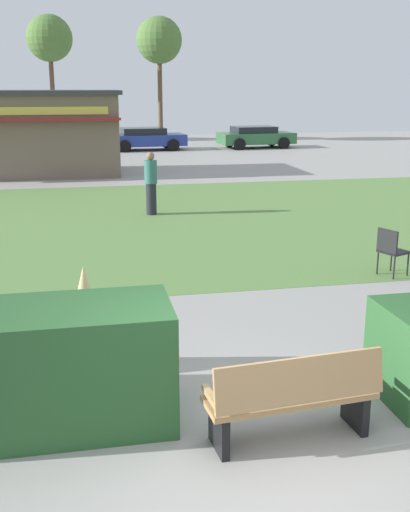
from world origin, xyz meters
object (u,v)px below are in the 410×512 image
Objects in this scene: cafe_chair_east at (391,248)px; parked_car_west_slot at (54,140)px; park_bench at (293,397)px; person_strolling at (151,183)px; parked_car_east_slot at (255,136)px; food_kiosk at (16,133)px; parked_car_center_slot at (146,138)px; tree_right_bg at (159,41)px; tree_left_bg at (49,39)px.

parked_car_west_slot reaches higher than cafe_chair_east.
park_bench is 11.41m from person_strolling.
cafe_chair_east is 24.41m from parked_car_east_slot.
food_kiosk reaches higher than parked_car_center_slot.
park_bench is at bearing 39.72° from person_strolling.
food_kiosk is at bearing -117.96° from tree_right_bg.
parked_car_center_slot is at bearing -146.18° from person_strolling.
tree_right_bg is at bearing 40.63° from parked_car_west_slot.
food_kiosk is at bearing -124.55° from parked_car_center_slot.
parked_car_center_slot and parked_car_east_slot have the same top height.
person_strolling is at bearing 90.38° from park_bench.
tree_right_bg is at bearing 130.33° from parked_car_east_slot.
food_kiosk is 4.80× the size of person_strolling.
parked_car_center_slot is (5.95, 8.64, -0.98)m from food_kiosk.
tree_left_bg reaches higher than tree_right_bg.
person_strolling is at bearing -95.52° from parked_car_center_slot.
person_strolling is 0.39× the size of parked_car_east_slot.
park_bench is 20.79m from food_kiosk.
cafe_chair_east is at bearing 68.60° from person_strolling.
cafe_chair_east is at bearing -74.24° from parked_car_west_slot.
person_strolling reaches higher than parked_car_west_slot.
parked_car_east_slot is at bearing -31.62° from tree_left_bg.
food_kiosk reaches higher than park_bench.
food_kiosk is 1.87× the size of parked_car_east_slot.
cafe_chair_east is 32.20m from tree_left_bg.
parked_car_west_slot is at bearing 179.99° from parked_car_center_slot.
parked_car_center_slot is (4.84, -0.00, 0.00)m from parked_car_west_slot.
tree_right_bg is (-4.65, 5.48, 5.37)m from parked_car_east_slot.
cafe_chair_east is at bearing -89.22° from tree_right_bg.
park_bench is 0.21× the size of food_kiosk.
person_strolling is at bearing -79.84° from parked_car_west_slot.
parked_car_west_slot is 4.84m from parked_car_center_slot.
parked_car_east_slot is (4.25, 24.04, 0.12)m from cafe_chair_east.
tree_left_bg is (-3.31, 24.44, 5.27)m from person_strolling.
cafe_chair_east is 7.46m from person_strolling.
cafe_chair_east is (3.57, 4.90, 0.05)m from park_bench.
food_kiosk reaches higher than person_strolling.
tree_right_bg is (-0.40, 29.52, 5.49)m from cafe_chair_east.
food_kiosk is 1.07× the size of tree_left_bg.
tree_right_bg is (6.55, -1.42, -0.12)m from tree_left_bg.
food_kiosk is at bearing -97.32° from parked_car_west_slot.
person_strolling reaches higher than parked_car_east_slot.
person_strolling is (4.26, -8.90, -0.76)m from food_kiosk.
park_bench is 6.06m from cafe_chair_east.
food_kiosk reaches higher than parked_car_east_slot.
parked_car_center_slot reaches higher than park_bench.
tree_left_bg is at bearing 167.78° from tree_right_bg.
tree_left_bg is (-6.96, 30.94, 5.60)m from cafe_chair_east.
parked_car_west_slot is (1.11, 8.64, -0.98)m from food_kiosk.
cafe_chair_east is (7.90, -15.40, -1.10)m from food_kiosk.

